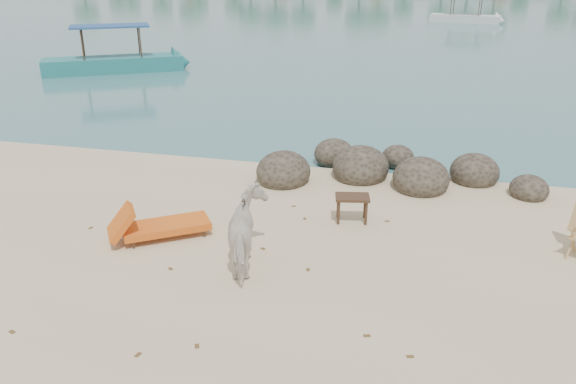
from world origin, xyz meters
The scene contains 7 objects.
boulders centered at (1.65, 5.60, 0.21)m, with size 6.44×3.03×0.99m.
cow centered at (-0.12, 0.96, 0.64)m, with size 0.69×1.52×1.28m, color beige.
side_table centered at (1.29, 3.12, 0.26)m, with size 0.65×0.42×0.53m, color #362015, non-canonical shape.
lounge_chair centered at (-1.95, 1.67, 0.30)m, with size 1.97×0.69×0.59m, color orange, non-canonical shape.
boat_near centered at (-11.60, 16.73, 1.69)m, with size 6.98×1.57×3.39m, color #227273, non-canonical shape.
boat_mid centered at (5.23, 43.57, 1.52)m, with size 6.24×1.40×3.04m, color silver, non-canonical shape.
dead_leaves centered at (-0.51, -0.20, 0.01)m, with size 6.75×7.08×0.00m.
Camera 1 is at (2.44, -6.86, 4.78)m, focal length 35.00 mm.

